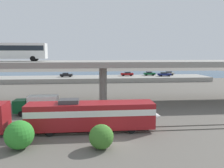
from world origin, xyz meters
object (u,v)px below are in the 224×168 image
Objects in this scene: parked_car_1 at (149,73)px; parked_car_3 at (127,74)px; parked_car_0 at (164,74)px; parked_car_2 at (66,75)px; transit_bus_on_overpass at (14,50)px; service_truck_west at (38,104)px; train_locomotive at (97,114)px; parked_car_4 at (168,73)px.

parked_car_1 is 0.92× the size of parked_car_3.
parked_car_0 and parked_car_2 have the same top height.
parked_car_2 is at bearing 80.43° from transit_bus_on_overpass.
service_truck_west is at bearing -54.16° from transit_bus_on_overpass.
parked_car_2 is (-0.07, 42.52, 0.66)m from service_truck_west.
transit_bus_on_overpass is at bearing -134.55° from parked_car_1.
parked_car_2 is (-9.40, 51.22, 0.11)m from train_locomotive.
transit_bus_on_overpass is 13.27m from service_truck_west.
parked_car_0 and parked_car_1 have the same top height.
service_truck_west is 58.48m from parked_car_4.
train_locomotive reaches higher than service_truck_west.
service_truck_west is at bearing -129.95° from parked_car_0.
parked_car_2 is at bearing 178.43° from parked_car_0.
service_truck_west is at bearing -89.91° from parked_car_2.
parked_car_4 is at bearing 1.44° from parked_car_1.
parked_car_3 is at bearing -116.14° from service_truck_west.
parked_car_4 is at bearing -177.45° from parked_car_3.
parked_car_2 and parked_car_3 have the same top height.
transit_bus_on_overpass is (-15.20, 16.82, 8.14)m from train_locomotive.
parked_car_4 is (7.26, 0.18, 0.00)m from parked_car_1.
service_truck_west is 1.58× the size of parked_car_4.
parked_car_4 is at bearing 3.67° from parked_car_2.
parked_car_0 is at bearing 63.11° from train_locomotive.
parked_car_0 is 34.90m from parked_car_2.
transit_bus_on_overpass is at bearing -99.57° from parked_car_2.
train_locomotive is 2.48× the size of service_truck_west.
parked_car_1 is (-4.64, 3.18, -0.00)m from parked_car_0.
parked_car_0 is 1.02× the size of parked_car_3.
service_truck_west is 1.64× the size of parked_car_1.
train_locomotive is 56.35m from parked_car_0.
parked_car_4 is (28.10, 53.62, 0.11)m from train_locomotive.
service_truck_west is 42.53m from parked_car_2.
train_locomotive is 54.35m from parked_car_3.
parked_car_1 is at bearing 45.45° from transit_bus_on_overpass.
service_truck_west is at bearing 50.20° from parked_car_4.
parked_car_3 is (27.58, 36.10, -8.03)m from transit_bus_on_overpass.
parked_car_0 is at bearing 168.53° from parked_car_3.
service_truck_west is at bearing -123.99° from parked_car_1.
transit_bus_on_overpass reaches higher than parked_car_0.
parked_car_2 is at bearing 3.67° from parked_car_4.
parked_car_0 and parked_car_4 have the same top height.
parked_car_2 is (-30.24, -2.22, 0.00)m from parked_car_1.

